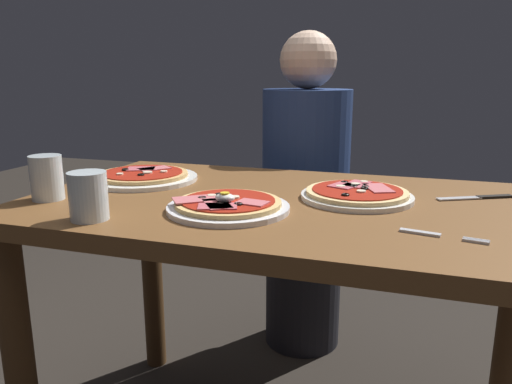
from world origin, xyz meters
The scene contains 9 objects.
dining_table centered at (0.00, 0.00, 0.62)m, with size 1.26×0.74×0.74m.
pizza_foreground centered at (-0.11, -0.14, 0.75)m, with size 0.27×0.27×0.05m.
pizza_across_left centered at (-0.45, 0.09, 0.75)m, with size 0.31×0.31×0.03m.
pizza_across_right centered at (0.15, 0.06, 0.75)m, with size 0.27×0.27×0.03m.
water_glass_near centered at (-0.36, -0.29, 0.78)m, with size 0.08×0.08×0.10m.
water_glass_far centered at (-0.55, -0.17, 0.78)m, with size 0.08×0.08×0.11m.
fork centered at (0.32, -0.18, 0.74)m, with size 0.16×0.04×0.00m.
knife centered at (0.44, 0.15, 0.74)m, with size 0.18×0.11×0.01m.
diner_person centered at (-0.10, 0.63, 0.56)m, with size 0.32×0.32×1.18m.
Camera 1 is at (0.27, -1.11, 1.03)m, focal length 34.35 mm.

